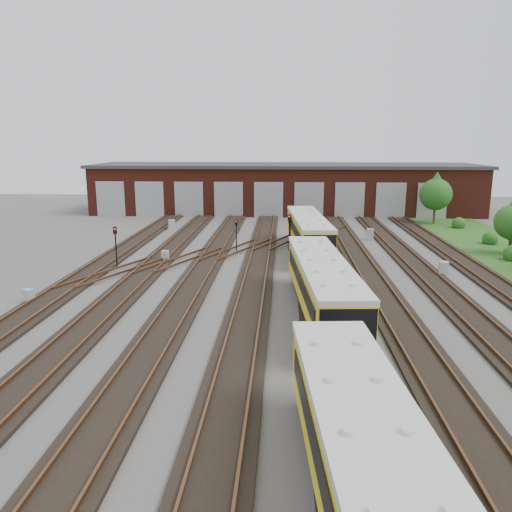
{
  "coord_description": "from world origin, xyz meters",
  "views": [
    {
      "loc": [
        -0.11,
        -27.96,
        9.31
      ],
      "look_at": [
        -1.87,
        3.7,
        2.0
      ],
      "focal_mm": 35.0,
      "sensor_mm": 36.0,
      "label": 1
    }
  ],
  "objects": [
    {
      "name": "ground",
      "position": [
        0.0,
        0.0,
        0.0
      ],
      "size": [
        120.0,
        120.0,
        0.0
      ],
      "primitive_type": "plane",
      "color": "#454340",
      "rests_on": "ground"
    },
    {
      "name": "track_network",
      "position": [
        -0.17,
        0.59,
        0.11
      ],
      "size": [
        30.4,
        70.0,
        0.33
      ],
      "color": "black",
      "rests_on": "ground"
    },
    {
      "name": "maintenance_shed",
      "position": [
        -0.01,
        39.97,
        3.2
      ],
      "size": [
        51.0,
        12.5,
        6.35
      ],
      "color": "#551F15",
      "rests_on": "ground"
    },
    {
      "name": "metro_train",
      "position": [
        2.0,
        -2.21,
        1.78
      ],
      "size": [
        3.5,
        45.87,
        2.84
      ],
      "rotation": [
        0.0,
        0.0,
        0.08
      ],
      "color": "black",
      "rests_on": "ground"
    },
    {
      "name": "signal_mast_0",
      "position": [
        -12.49,
        7.54,
        2.05
      ],
      "size": [
        0.29,
        0.27,
        3.19
      ],
      "rotation": [
        0.0,
        0.0,
        0.18
      ],
      "color": "black",
      "rests_on": "ground"
    },
    {
      "name": "signal_mast_1",
      "position": [
        0.51,
        15.77,
        1.77
      ],
      "size": [
        0.22,
        0.2,
        2.77
      ],
      "rotation": [
        0.0,
        0.0,
        -0.01
      ],
      "color": "black",
      "rests_on": "ground"
    },
    {
      "name": "signal_mast_2",
      "position": [
        -4.14,
        13.96,
        1.78
      ],
      "size": [
        0.22,
        0.21,
        2.78
      ],
      "rotation": [
        0.0,
        0.0,
        0.0
      ],
      "color": "black",
      "rests_on": "ground"
    },
    {
      "name": "signal_mast_3",
      "position": [
        0.41,
        14.58,
        2.04
      ],
      "size": [
        0.28,
        0.26,
        3.19
      ],
      "rotation": [
        0.0,
        0.0,
        -0.21
      ],
      "color": "black",
      "rests_on": "ground"
    },
    {
      "name": "relay_cabinet_0",
      "position": [
        -15.0,
        -0.77,
        0.43
      ],
      "size": [
        0.63,
        0.58,
        0.87
      ],
      "primitive_type": "cube",
      "rotation": [
        0.0,
        0.0,
        -0.33
      ],
      "color": "#A6A8AB",
      "rests_on": "ground"
    },
    {
      "name": "relay_cabinet_1",
      "position": [
        -12.11,
        24.47,
        0.54
      ],
      "size": [
        0.67,
        0.56,
        1.08
      ],
      "primitive_type": "cube",
      "rotation": [
        0.0,
        0.0,
        0.03
      ],
      "color": "#A6A8AB",
      "rests_on": "ground"
    },
    {
      "name": "relay_cabinet_2",
      "position": [
        -9.45,
        10.07,
        0.43
      ],
      "size": [
        0.54,
        0.46,
        0.87
      ],
      "primitive_type": "cube",
      "rotation": [
        0.0,
        0.0,
        -0.05
      ],
      "color": "#A6A8AB",
      "rests_on": "ground"
    },
    {
      "name": "relay_cabinet_3",
      "position": [
        8.25,
        19.86,
        0.54
      ],
      "size": [
        0.74,
        0.66,
        1.08
      ],
      "primitive_type": "cube",
      "rotation": [
        0.0,
        0.0,
        -0.2
      ],
      "color": "#A6A8AB",
      "rests_on": "ground"
    },
    {
      "name": "relay_cabinet_4",
      "position": [
        11.28,
        6.97,
        0.51
      ],
      "size": [
        0.68,
        0.6,
        1.02
      ],
      "primitive_type": "cube",
      "rotation": [
        0.0,
        0.0,
        -0.16
      ],
      "color": "#A6A8AB",
      "rests_on": "ground"
    },
    {
      "name": "tree_0",
      "position": [
        17.22,
        30.08,
        3.84
      ],
      "size": [
        3.6,
        3.6,
        5.97
      ],
      "color": "#362818",
      "rests_on": "ground"
    },
    {
      "name": "bush_1",
      "position": [
        19.08,
        27.16,
        0.72
      ],
      "size": [
        1.44,
        1.44,
        1.44
      ],
      "primitive_type": "sphere",
      "color": "#1B4A15",
      "rests_on": "ground"
    },
    {
      "name": "bush_2",
      "position": [
        19.01,
        18.44,
        0.7
      ],
      "size": [
        1.39,
        1.39,
        1.39
      ],
      "primitive_type": "sphere",
      "color": "#1B4A15",
      "rests_on": "ground"
    }
  ]
}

